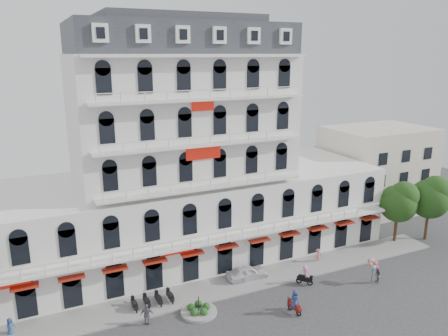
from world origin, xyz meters
TOP-DOWN VIEW (x-y plane):
  - sidewalk at (0.00, 9.00)m, footprint 53.00×4.00m
  - main_building at (0.00, 18.00)m, footprint 45.00×15.00m
  - flank_building_east at (30.00, 20.00)m, footprint 14.00×10.00m
  - traffic_island at (-3.00, 6.00)m, footprint 3.20×3.20m
  - parked_scooter_row at (-6.35, 8.80)m, footprint 4.40×1.80m
  - tree_east_inner at (24.05, 9.98)m, footprint 4.40×4.37m
  - tree_east_outer at (28.05, 8.98)m, footprint 4.65×4.65m
  - parked_car at (3.64, 9.50)m, footprint 4.34×1.85m
  - rider_east at (4.63, 2.53)m, footprint 0.67×1.70m
  - rider_center at (8.28, 6.21)m, footprint 1.29×1.32m
  - pedestrian_left at (-17.92, 9.50)m, footprint 0.88×0.82m
  - pedestrian_mid at (-7.54, 6.25)m, footprint 1.20×0.83m
  - pedestrian_right at (12.32, 9.50)m, footprint 1.10×0.77m
  - balloon_vendor at (14.78, 3.54)m, footprint 1.40×1.29m

SIDE VIEW (x-z plane):
  - parked_scooter_row at x=-6.35m, z-range -0.55..0.55m
  - sidewalk at x=0.00m, z-range 0.00..0.16m
  - traffic_island at x=-3.00m, z-range -0.54..1.06m
  - parked_car at x=3.64m, z-range 0.00..1.46m
  - pedestrian_left at x=-17.92m, z-range 0.00..1.52m
  - pedestrian_right at x=12.32m, z-range 0.00..1.56m
  - pedestrian_mid at x=-7.54m, z-range 0.00..1.89m
  - rider_center at x=8.28m, z-range 0.04..2.10m
  - rider_east at x=4.63m, z-range 0.00..2.22m
  - balloon_vendor at x=14.78m, z-range 0.08..2.53m
  - tree_east_inner at x=24.05m, z-range 1.43..9.00m
  - tree_east_outer at x=28.05m, z-range 1.52..9.58m
  - flank_building_east at x=30.00m, z-range 0.00..12.00m
  - main_building at x=0.00m, z-range -2.94..22.86m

